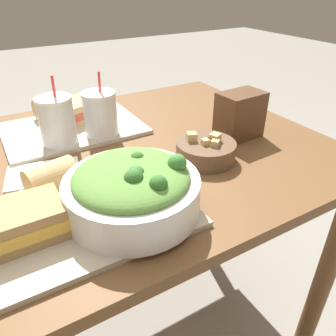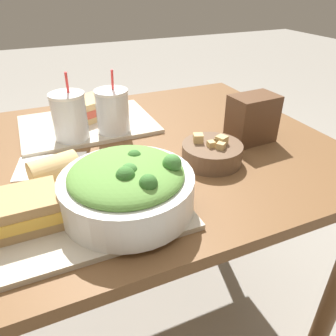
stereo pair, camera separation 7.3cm
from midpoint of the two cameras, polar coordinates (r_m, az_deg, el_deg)
name	(u,v)px [view 2 (the right image)]	position (r m, az deg, el deg)	size (l,w,h in m)	color
ground_plane	(120,327)	(1.44, -6.77, -25.82)	(12.00, 12.00, 0.00)	gray
dining_table	(103,186)	(0.96, -9.21, -3.21)	(1.34, 0.89, 0.78)	brown
tray_near	(83,209)	(0.70, -11.75, -7.19)	(0.41, 0.30, 0.01)	#BCB29E
tray_far	(88,124)	(1.09, -11.94, 7.42)	(0.41, 0.30, 0.01)	#BCB29E
salad_bowl	(126,186)	(0.65, -4.18, -3.27)	(0.27, 0.27, 0.12)	white
soup_bowl	(212,152)	(0.86, 10.08, 2.65)	(0.16, 0.16, 0.07)	brown
sandwich_near	(18,211)	(0.66, -21.84, -7.14)	(0.16, 0.11, 0.06)	tan
baguette_near	(56,170)	(0.76, -16.45, -0.49)	(0.12, 0.09, 0.07)	tan
sandwich_far	(89,108)	(1.11, -11.70, 10.14)	(0.19, 0.16, 0.06)	tan
baguette_far	(68,103)	(1.17, -15.28, 10.85)	(0.10, 0.09, 0.07)	tan
drink_cup_dark	(70,118)	(0.96, -14.65, 8.43)	(0.10, 0.10, 0.19)	silver
drink_cup_red	(113,112)	(0.99, -7.51, 9.56)	(0.10, 0.10, 0.19)	silver
chip_bag	(252,119)	(0.98, 16.54, 8.18)	(0.14, 0.09, 0.14)	brown
napkin_folded	(51,166)	(0.88, -17.45, 0.29)	(0.20, 0.16, 0.00)	white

